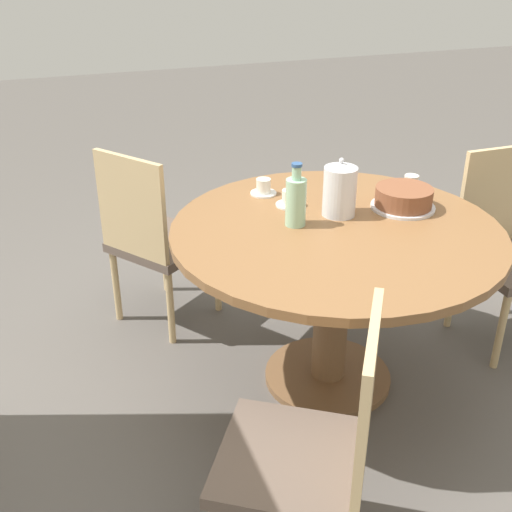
% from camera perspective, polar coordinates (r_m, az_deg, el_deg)
% --- Properties ---
extents(ground_plane, '(14.00, 14.00, 0.00)m').
position_cam_1_polar(ground_plane, '(2.91, 6.35, -10.73)').
color(ground_plane, '#56514C').
extents(dining_table, '(1.31, 1.31, 0.74)m').
position_cam_1_polar(dining_table, '(2.60, 7.00, -0.54)').
color(dining_table, brown).
rests_on(dining_table, ground_plane).
extents(chair_a, '(0.42, 0.42, 0.90)m').
position_cam_1_polar(chair_a, '(3.19, 21.50, 0.87)').
color(chair_a, tan).
rests_on(chair_a, ground_plane).
extents(chair_b, '(0.59, 0.59, 0.90)m').
position_cam_1_polar(chair_b, '(3.09, -9.02, 1.73)').
color(chair_b, tan).
rests_on(chair_b, ground_plane).
extents(chair_c, '(0.58, 0.58, 0.90)m').
position_cam_1_polar(chair_c, '(1.90, 5.25, -16.74)').
color(chair_c, tan).
rests_on(chair_c, ground_plane).
extents(coffee_pot, '(0.14, 0.14, 0.24)m').
position_cam_1_polar(coffee_pot, '(2.61, 7.46, 5.88)').
color(coffee_pot, silver).
rests_on(coffee_pot, dining_table).
extents(water_bottle, '(0.08, 0.08, 0.25)m').
position_cam_1_polar(water_bottle, '(2.50, 3.56, 4.96)').
color(water_bottle, '#99C6A3').
rests_on(water_bottle, dining_table).
extents(cake_main, '(0.27, 0.27, 0.09)m').
position_cam_1_polar(cake_main, '(2.74, 12.99, 5.02)').
color(cake_main, silver).
rests_on(cake_main, dining_table).
extents(cup_a, '(0.12, 0.12, 0.07)m').
position_cam_1_polar(cup_a, '(2.83, 0.67, 6.07)').
color(cup_a, silver).
rests_on(cup_a, dining_table).
extents(cup_b, '(0.12, 0.12, 0.07)m').
position_cam_1_polar(cup_b, '(2.95, 13.60, 6.22)').
color(cup_b, silver).
rests_on(cup_b, dining_table).
extents(cup_c, '(0.12, 0.12, 0.07)m').
position_cam_1_polar(cup_c, '(2.71, 2.99, 5.05)').
color(cup_c, silver).
rests_on(cup_c, dining_table).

